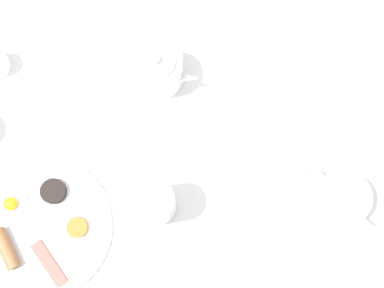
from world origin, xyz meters
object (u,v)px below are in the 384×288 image
at_px(teapot_far, 158,69).
at_px(fork_spare, 205,261).
at_px(water_glass_tall, 156,204).
at_px(teapot_near, 338,199).
at_px(knife_by_plate, 260,27).
at_px(breakfast_plate, 39,226).

height_order(teapot_far, fork_spare, teapot_far).
bearing_deg(water_glass_tall, teapot_near, 117.71).
bearing_deg(knife_by_plate, teapot_near, 45.75).
distance_m(teapot_near, knife_by_plate, 0.42).
distance_m(teapot_near, teapot_far, 0.46).
bearing_deg(teapot_far, breakfast_plate, -108.53).
xyz_separation_m(water_glass_tall, fork_spare, (0.06, 0.14, -0.07)).
xyz_separation_m(breakfast_plate, fork_spare, (-0.09, 0.34, -0.01)).
bearing_deg(water_glass_tall, knife_by_plate, 176.84).
xyz_separation_m(knife_by_plate, fork_spare, (0.52, 0.11, 0.00)).
distance_m(teapot_far, knife_by_plate, 0.26).
bearing_deg(breakfast_plate, knife_by_plate, 159.37).
bearing_deg(knife_by_plate, teapot_far, -36.53).
height_order(knife_by_plate, fork_spare, same).
height_order(water_glass_tall, knife_by_plate, water_glass_tall).
bearing_deg(teapot_near, teapot_far, -170.71).
distance_m(knife_by_plate, fork_spare, 0.54).
xyz_separation_m(teapot_near, fork_spare, (0.23, -0.19, -0.05)).
relative_size(teapot_near, water_glass_tall, 1.33).
bearing_deg(teapot_near, water_glass_tall, -132.17).
bearing_deg(breakfast_plate, fork_spare, 104.54).
bearing_deg(teapot_near, knife_by_plate, 155.87).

